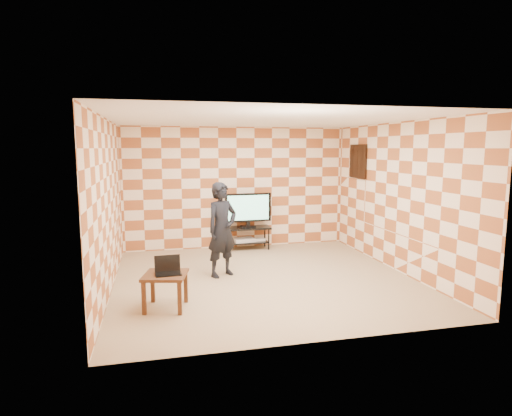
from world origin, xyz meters
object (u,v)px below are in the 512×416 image
at_px(tv_stand, 248,233).
at_px(tv, 248,208).
at_px(person, 222,230).
at_px(side_table, 165,280).

relative_size(tv_stand, tv, 0.94).
height_order(tv_stand, person, person).
distance_m(tv_stand, side_table, 3.72).
height_order(tv_stand, tv, tv).
bearing_deg(side_table, tv_stand, 59.77).
distance_m(tv, person, 2.04).
bearing_deg(person, tv, 35.88).
distance_m(tv_stand, person, 2.09).
distance_m(side_table, person, 1.74).
bearing_deg(tv, person, -114.98).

